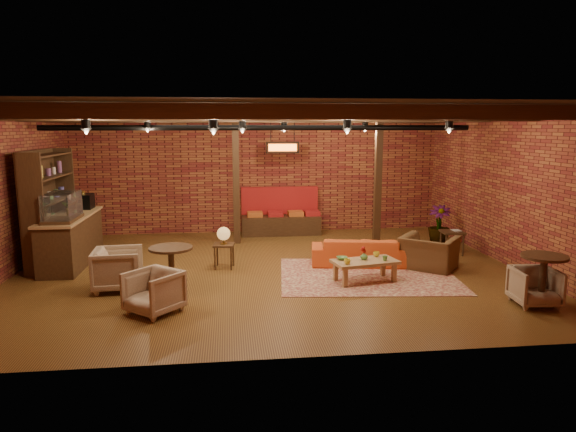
{
  "coord_description": "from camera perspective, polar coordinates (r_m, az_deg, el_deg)",
  "views": [
    {
      "loc": [
        -0.79,
        -10.0,
        2.87
      ],
      "look_at": [
        0.4,
        0.2,
        1.08
      ],
      "focal_mm": 32.0,
      "sensor_mm": 36.0,
      "label": 1
    }
  ],
  "objects": [
    {
      "name": "round_table_left",
      "position": [
        9.27,
        -12.85,
        -4.93
      ],
      "size": [
        0.77,
        0.77,
        0.8
      ],
      "color": "black",
      "rests_on": "floor"
    },
    {
      "name": "round_table_right",
      "position": [
        9.28,
        26.5,
        -5.59
      ],
      "size": [
        0.72,
        0.72,
        0.84
      ],
      "color": "black",
      "rests_on": "floor"
    },
    {
      "name": "rug",
      "position": [
        10.21,
        8.81,
        -6.53
      ],
      "size": [
        3.61,
        2.9,
        0.01
      ],
      "primitive_type": "cube",
      "rotation": [
        0.0,
        0.0,
        -0.1
      ],
      "color": "maroon",
      "rests_on": "floor"
    },
    {
      "name": "armchair_right",
      "position": [
        10.84,
        15.41,
        -3.35
      ],
      "size": [
        1.24,
        1.19,
        0.91
      ],
      "primitive_type": "imported",
      "rotation": [
        0.0,
        0.0,
        2.45
      ],
      "color": "brown",
      "rests_on": "floor"
    },
    {
      "name": "side_table_lamp",
      "position": [
        10.55,
        -7.16,
        -2.32
      ],
      "size": [
        0.46,
        0.46,
        0.86
      ],
      "rotation": [
        0.0,
        0.0,
        -0.13
      ],
      "color": "black",
      "rests_on": "floor"
    },
    {
      "name": "armchair_a",
      "position": [
        9.65,
        -18.38,
        -5.39
      ],
      "size": [
        0.81,
        0.86,
        0.83
      ],
      "primitive_type": "imported",
      "rotation": [
        0.0,
        0.0,
        1.64
      ],
      "color": "beige",
      "rests_on": "floor"
    },
    {
      "name": "wall_right",
      "position": [
        11.63,
        23.28,
        2.81
      ],
      "size": [
        0.02,
        8.0,
        3.2
      ],
      "primitive_type": "cube",
      "color": "maroon",
      "rests_on": "ground"
    },
    {
      "name": "ceiling_spotlights",
      "position": [
        10.03,
        -2.19,
        9.82
      ],
      "size": [
        6.4,
        4.4,
        0.28
      ],
      "primitive_type": null,
      "color": "black",
      "rests_on": "ceiling"
    },
    {
      "name": "armchair_b",
      "position": [
        8.32,
        -14.72,
        -7.93
      ],
      "size": [
        0.99,
        0.99,
        0.74
      ],
      "primitive_type": "imported",
      "rotation": [
        0.0,
        0.0,
        -0.72
      ],
      "color": "beige",
      "rests_on": "floor"
    },
    {
      "name": "banquette",
      "position": [
        13.83,
        -0.8,
        0.02
      ],
      "size": [
        2.1,
        0.7,
        1.0
      ],
      "primitive_type": null,
      "color": "#A61B1C",
      "rests_on": "ground"
    },
    {
      "name": "wall_back",
      "position": [
        14.08,
        -3.43,
        4.69
      ],
      "size": [
        10.0,
        0.02,
        3.2
      ],
      "primitive_type": "cube",
      "color": "maroon",
      "rests_on": "ground"
    },
    {
      "name": "wall_left",
      "position": [
        10.93,
        -29.29,
        1.94
      ],
      "size": [
        0.02,
        8.0,
        3.2
      ],
      "primitive_type": "cube",
      "color": "maroon",
      "rests_on": "ground"
    },
    {
      "name": "ceiling_pipe",
      "position": [
        11.63,
        -2.81,
        9.77
      ],
      "size": [
        9.6,
        0.12,
        0.12
      ],
      "primitive_type": "cylinder",
      "rotation": [
        0.0,
        1.57,
        0.0
      ],
      "color": "black",
      "rests_on": "ceiling"
    },
    {
      "name": "service_counter",
      "position": [
        11.68,
        -23.02,
        -1.13
      ],
      "size": [
        0.8,
        2.5,
        1.6
      ],
      "primitive_type": null,
      "color": "black",
      "rests_on": "ground"
    },
    {
      "name": "armchair_far",
      "position": [
        9.29,
        25.78,
        -6.92
      ],
      "size": [
        0.72,
        0.68,
        0.68
      ],
      "primitive_type": "imported",
      "rotation": [
        0.0,
        0.0,
        -0.09
      ],
      "color": "beige",
      "rests_on": "floor"
    },
    {
      "name": "post_right",
      "position": [
        12.59,
        9.96,
        3.95
      ],
      "size": [
        0.16,
        0.16,
        3.2
      ],
      "primitive_type": "cube",
      "color": "black",
      "rests_on": "ground"
    },
    {
      "name": "floor",
      "position": [
        10.44,
        -2.08,
        -6.09
      ],
      "size": [
        10.0,
        10.0,
        0.0
      ],
      "primitive_type": "plane",
      "color": "#3B220E",
      "rests_on": "ground"
    },
    {
      "name": "side_table_book",
      "position": [
        12.23,
        17.79,
        -1.79
      ],
      "size": [
        0.53,
        0.53,
        0.56
      ],
      "rotation": [
        0.0,
        0.0,
        -0.1
      ],
      "color": "black",
      "rests_on": "floor"
    },
    {
      "name": "wall_front",
      "position": [
        6.19,
        0.8,
        -1.98
      ],
      "size": [
        10.0,
        0.02,
        3.2
      ],
      "primitive_type": "cube",
      "color": "maroon",
      "rests_on": "ground"
    },
    {
      "name": "ceiling_beams",
      "position": [
        10.04,
        -2.19,
        11.07
      ],
      "size": [
        9.8,
        6.4,
        0.22
      ],
      "primitive_type": null,
      "color": "black",
      "rests_on": "ceiling"
    },
    {
      "name": "ceiling",
      "position": [
        10.04,
        -2.2,
        11.76
      ],
      "size": [
        10.0,
        8.0,
        0.02
      ],
      "primitive_type": "cube",
      "color": "black",
      "rests_on": "wall_back"
    },
    {
      "name": "plant_counter",
      "position": [
        11.77,
        -22.42,
        1.07
      ],
      "size": [
        0.35,
        0.39,
        0.3
      ],
      "primitive_type": "imported",
      "color": "#337F33",
      "rests_on": "service_counter"
    },
    {
      "name": "post_left",
      "position": [
        12.67,
        -5.79,
        4.08
      ],
      "size": [
        0.16,
        0.16,
        3.2
      ],
      "primitive_type": "cube",
      "color": "black",
      "rests_on": "ground"
    },
    {
      "name": "shelving_hutch",
      "position": [
        11.83,
        -24.88,
        0.84
      ],
      "size": [
        0.52,
        2.0,
        2.4
      ],
      "primitive_type": null,
      "color": "black",
      "rests_on": "ground"
    },
    {
      "name": "service_sign",
      "position": [
        13.19,
        -0.62,
        7.62
      ],
      "size": [
        0.86,
        0.06,
        0.3
      ],
      "primitive_type": "cube",
      "color": "orange",
      "rests_on": "ceiling"
    },
    {
      "name": "plant_tall",
      "position": [
        13.15,
        16.64,
        3.17
      ],
      "size": [
        2.1,
        2.1,
        2.86
      ],
      "primitive_type": "imported",
      "rotation": [
        0.0,
        0.0,
        -0.41
      ],
      "color": "#4C7F4C",
      "rests_on": "floor"
    },
    {
      "name": "sofa",
      "position": [
        10.91,
        7.94,
        -3.89
      ],
      "size": [
        2.1,
        1.08,
        0.58
      ],
      "primitive_type": "imported",
      "rotation": [
        0.0,
        0.0,
        2.98
      ],
      "color": "#CC4B1C",
      "rests_on": "floor"
    },
    {
      "name": "coffee_table",
      "position": [
        9.72,
        8.47,
        -5.15
      ],
      "size": [
        1.3,
        0.83,
        0.66
      ],
      "rotation": [
        0.0,
        0.0,
        0.2
      ],
      "color": "#9B7648",
      "rests_on": "floor"
    }
  ]
}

